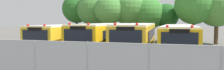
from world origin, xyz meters
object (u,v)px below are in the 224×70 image
Objects in this scene: tree_6 at (194,5)px; tree_7 at (217,7)px; tree_1 at (96,9)px; tree_3 at (129,8)px; school_bus_3 at (179,39)px; tree_4 at (148,13)px; tree_2 at (110,10)px; tree_5 at (166,17)px; school_bus_0 at (71,36)px; school_bus_2 at (137,37)px; school_bus_1 at (103,37)px; tree_0 at (76,9)px.

tree_6 is 1.05× the size of tree_7.
tree_1 reaches higher than tree_3.
tree_6 reaches higher than school_bus_3.
school_bus_3 is 1.84× the size of tree_4.
school_bus_3 is at bearing -72.38° from tree_4.
tree_2 is at bearing -47.24° from school_bus_3.
tree_6 is (8.35, -1.54, 0.06)m from tree_3.
tree_3 is 2.74m from tree_4.
tree_3 is 1.36× the size of tree_5.
tree_6 is (13.49, -2.29, 0.08)m from tree_1.
school_bus_0 is 12.25m from tree_1.
tree_5 reaches higher than school_bus_2.
school_bus_1 is at bearing -103.75° from tree_4.
school_bus_2 is 11.79m from tree_4.
tree_5 is 4.35m from tree_6.
tree_0 is at bearing 171.88° from tree_3.
school_bus_0 is at bearing -125.53° from tree_5.
tree_6 reaches higher than tree_3.
school_bus_3 is (6.53, -0.24, -0.05)m from school_bus_1.
school_bus_1 is 11.43m from tree_3.
tree_7 reaches higher than tree_4.
school_bus_0 is 0.94× the size of school_bus_2.
tree_0 reaches higher than school_bus_1.
school_bus_2 is at bearing -55.58° from tree_1.
tree_6 reaches higher than tree_2.
tree_0 reaches higher than school_bus_2.
school_bus_2 is 11.40m from tree_6.
tree_6 is at bearing -0.91° from tree_2.
school_bus_0 is 11.92m from tree_3.
school_bus_2 is 17.02m from tree_0.
tree_5 reaches higher than school_bus_1.
school_bus_0 is at bearing -81.77° from tree_1.
tree_2 is 2.70m from tree_3.
tree_1 is 1.01× the size of tree_6.
tree_2 reaches higher than tree_5.
school_bus_0 is at bearing -67.39° from tree_0.
tree_3 is (2.30, 1.37, 0.33)m from tree_2.
school_bus_2 is at bearing 179.71° from school_bus_1.
tree_2 is at bearing -22.58° from tree_0.
tree_0 is at bearing -48.41° from school_bus_2.
tree_6 is at bearing -168.02° from tree_7.
tree_7 is (8.14, 10.02, 3.05)m from school_bus_2.
tree_2 is 5.25m from tree_4.
tree_5 is (7.30, 2.27, -0.91)m from tree_2.
tree_1 is 13.68m from tree_6.
tree_4 is (7.71, -0.22, -0.75)m from tree_1.
tree_6 is at bearing -19.70° from tree_4.
school_bus_3 is 1.58× the size of tree_6.
school_bus_2 reaches higher than school_bus_0.
tree_0 is (-5.06, 12.14, 3.37)m from school_bus_0.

